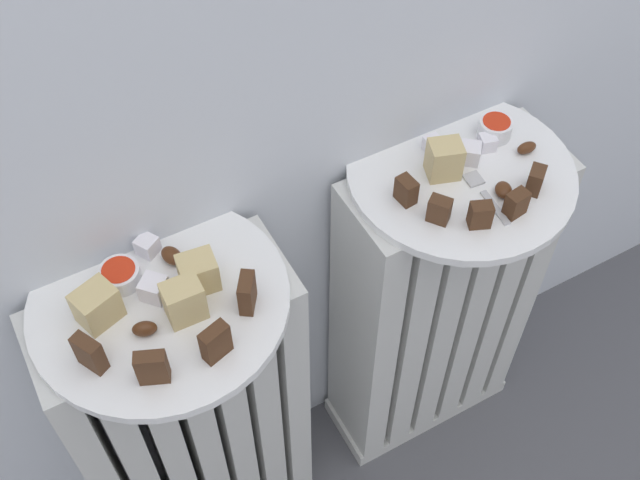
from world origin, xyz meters
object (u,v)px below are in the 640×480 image
at_px(plate_right, 461,173).
at_px(jam_bowl_right, 495,127).
at_px(radiator_right, 432,311).
at_px(fork, 484,193).
at_px(radiator_left, 195,425).
at_px(jam_bowl_left, 120,275).
at_px(plate_left, 159,301).

distance_m(plate_right, jam_bowl_right, 0.08).
height_order(radiator_right, fork, fork).
bearing_deg(radiator_left, radiator_right, 0.00).
distance_m(plate_right, fork, 0.05).
xyz_separation_m(radiator_left, jam_bowl_right, (0.47, 0.03, 0.33)).
distance_m(jam_bowl_left, fork, 0.43).
bearing_deg(jam_bowl_right, radiator_right, -157.26).
xyz_separation_m(radiator_left, jam_bowl_left, (-0.03, 0.04, 0.33)).
relative_size(radiator_left, plate_left, 2.10).
bearing_deg(plate_left, plate_right, 0.00).
distance_m(radiator_left, fork, 0.51).
xyz_separation_m(plate_left, jam_bowl_right, (0.47, 0.03, 0.02)).
relative_size(jam_bowl_right, fork, 0.47).
relative_size(radiator_right, jam_bowl_left, 13.45).
distance_m(jam_bowl_left, jam_bowl_right, 0.49).
distance_m(plate_left, plate_right, 0.40).
xyz_separation_m(plate_left, jam_bowl_left, (-0.03, 0.04, 0.02)).
height_order(radiator_right, jam_bowl_right, jam_bowl_right).
bearing_deg(radiator_left, plate_right, 0.00).
distance_m(plate_left, jam_bowl_left, 0.05).
distance_m(radiator_right, jam_bowl_right, 0.34).
height_order(radiator_left, jam_bowl_left, jam_bowl_left).
height_order(plate_right, jam_bowl_right, jam_bowl_right).
xyz_separation_m(jam_bowl_left, jam_bowl_right, (0.49, -0.01, 0.00)).
bearing_deg(jam_bowl_left, radiator_right, -5.34).
xyz_separation_m(jam_bowl_left, fork, (0.42, -0.09, -0.01)).
xyz_separation_m(plate_right, fork, (0.00, -0.05, 0.01)).
relative_size(jam_bowl_left, jam_bowl_right, 1.04).
bearing_deg(plate_left, jam_bowl_left, 124.32).
xyz_separation_m(radiator_left, radiator_right, (0.40, 0.00, -0.00)).
bearing_deg(jam_bowl_left, radiator_left, -55.68).
relative_size(radiator_left, fork, 6.63).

